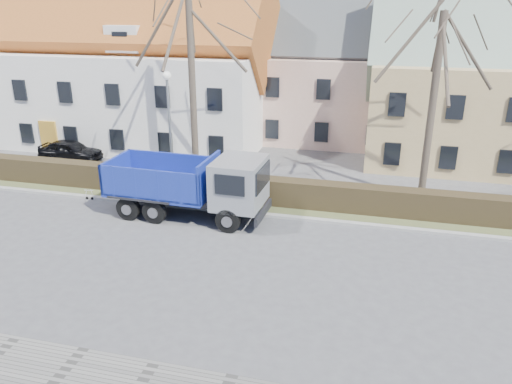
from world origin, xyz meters
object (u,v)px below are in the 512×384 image
(cart_frame, at_px, (86,194))
(parked_car_a, at_px, (70,151))
(streetlight, at_px, (170,131))
(dump_truck, at_px, (182,184))

(cart_frame, height_order, parked_car_a, parked_car_a)
(streetlight, xyz_separation_m, parked_car_a, (-8.12, 2.97, -2.44))
(cart_frame, bearing_deg, parked_car_a, 128.78)
(dump_truck, xyz_separation_m, streetlight, (-1.86, 3.23, 1.59))
(streetlight, bearing_deg, dump_truck, -60.09)
(parked_car_a, bearing_deg, cart_frame, -141.90)
(parked_car_a, bearing_deg, streetlight, -110.76)
(dump_truck, height_order, parked_car_a, dump_truck)
(cart_frame, xyz_separation_m, parked_car_a, (-4.47, 5.56, 0.38))
(dump_truck, distance_m, cart_frame, 5.69)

